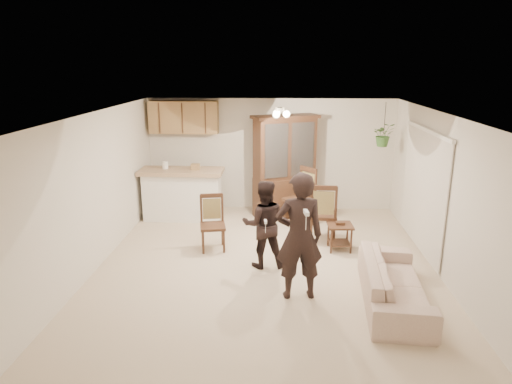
{
  "coord_description": "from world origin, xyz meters",
  "views": [
    {
      "loc": [
        0.21,
        -6.88,
        3.24
      ],
      "look_at": [
        -0.18,
        0.4,
        1.17
      ],
      "focal_mm": 32.0,
      "sensor_mm": 36.0,
      "label": 1
    }
  ],
  "objects_px": {
    "china_hutch": "(284,167)",
    "chair_hutch_left": "(299,209)",
    "child": "(264,227)",
    "side_table": "(340,237)",
    "adult": "(299,238)",
    "sofa": "(394,278)",
    "chair_hutch_right": "(322,224)",
    "chair_bar": "(213,235)"
  },
  "relations": [
    {
      "from": "china_hutch",
      "to": "chair_hutch_left",
      "type": "bearing_deg",
      "value": -86.38
    },
    {
      "from": "child",
      "to": "china_hutch",
      "type": "xyz_separation_m",
      "value": [
        0.35,
        2.62,
        0.41
      ]
    },
    {
      "from": "side_table",
      "to": "adult",
      "type": "bearing_deg",
      "value": -114.67
    },
    {
      "from": "side_table",
      "to": "china_hutch",
      "type": "bearing_deg",
      "value": 117.76
    },
    {
      "from": "sofa",
      "to": "chair_hutch_right",
      "type": "height_order",
      "value": "chair_hutch_right"
    },
    {
      "from": "sofa",
      "to": "chair_hutch_left",
      "type": "bearing_deg",
      "value": 25.52
    },
    {
      "from": "adult",
      "to": "side_table",
      "type": "height_order",
      "value": "adult"
    },
    {
      "from": "adult",
      "to": "chair_hutch_left",
      "type": "xyz_separation_m",
      "value": [
        0.13,
        3.05,
        -0.56
      ]
    },
    {
      "from": "child",
      "to": "china_hutch",
      "type": "distance_m",
      "value": 2.67
    },
    {
      "from": "china_hutch",
      "to": "side_table",
      "type": "relative_size",
      "value": 4.13
    },
    {
      "from": "sofa",
      "to": "side_table",
      "type": "xyz_separation_m",
      "value": [
        -0.52,
        1.86,
        -0.12
      ]
    },
    {
      "from": "china_hutch",
      "to": "chair_hutch_left",
      "type": "distance_m",
      "value": 1.0
    },
    {
      "from": "china_hutch",
      "to": "chair_hutch_right",
      "type": "distance_m",
      "value": 1.78
    },
    {
      "from": "sofa",
      "to": "chair_hutch_left",
      "type": "xyz_separation_m",
      "value": [
        -1.2,
        3.15,
        -0.03
      ]
    },
    {
      "from": "adult",
      "to": "chair_hutch_right",
      "type": "distance_m",
      "value": 2.33
    },
    {
      "from": "chair_hutch_left",
      "to": "side_table",
      "type": "bearing_deg",
      "value": -10.9
    },
    {
      "from": "china_hutch",
      "to": "chair_hutch_right",
      "type": "relative_size",
      "value": 1.94
    },
    {
      "from": "china_hutch",
      "to": "side_table",
      "type": "height_order",
      "value": "china_hutch"
    },
    {
      "from": "sofa",
      "to": "adult",
      "type": "height_order",
      "value": "adult"
    },
    {
      "from": "chair_hutch_left",
      "to": "chair_hutch_right",
      "type": "relative_size",
      "value": 1.05
    },
    {
      "from": "adult",
      "to": "chair_hutch_left",
      "type": "distance_m",
      "value": 3.1
    },
    {
      "from": "child",
      "to": "china_hutch",
      "type": "height_order",
      "value": "china_hutch"
    },
    {
      "from": "chair_hutch_right",
      "to": "china_hutch",
      "type": "bearing_deg",
      "value": -61.03
    },
    {
      "from": "child",
      "to": "china_hutch",
      "type": "relative_size",
      "value": 0.61
    },
    {
      "from": "adult",
      "to": "side_table",
      "type": "xyz_separation_m",
      "value": [
        0.81,
        1.75,
        -0.65
      ]
    },
    {
      "from": "adult",
      "to": "chair_hutch_right",
      "type": "xyz_separation_m",
      "value": [
        0.53,
        2.19,
        -0.58
      ]
    },
    {
      "from": "child",
      "to": "chair_bar",
      "type": "bearing_deg",
      "value": -40.97
    },
    {
      "from": "chair_hutch_left",
      "to": "chair_hutch_right",
      "type": "bearing_deg",
      "value": -13.26
    },
    {
      "from": "chair_bar",
      "to": "side_table",
      "type": "bearing_deg",
      "value": -8.43
    },
    {
      "from": "child",
      "to": "side_table",
      "type": "xyz_separation_m",
      "value": [
        1.33,
        0.75,
        -0.43
      ]
    },
    {
      "from": "chair_hutch_right",
      "to": "chair_hutch_left",
      "type": "bearing_deg",
      "value": -62.12
    },
    {
      "from": "sofa",
      "to": "chair_hutch_left",
      "type": "relative_size",
      "value": 1.57
    },
    {
      "from": "chair_hutch_right",
      "to": "chair_bar",
      "type": "bearing_deg",
      "value": 17.81
    },
    {
      "from": "sofa",
      "to": "chair_bar",
      "type": "distance_m",
      "value": 3.29
    },
    {
      "from": "side_table",
      "to": "chair_hutch_right",
      "type": "distance_m",
      "value": 0.52
    },
    {
      "from": "sofa",
      "to": "chair_bar",
      "type": "xyz_separation_m",
      "value": [
        -2.79,
        1.75,
        -0.09
      ]
    },
    {
      "from": "sofa",
      "to": "adult",
      "type": "bearing_deg",
      "value": 90.18
    },
    {
      "from": "adult",
      "to": "chair_hutch_left",
      "type": "relative_size",
      "value": 1.51
    },
    {
      "from": "chair_hutch_right",
      "to": "sofa",
      "type": "bearing_deg",
      "value": 111.62
    },
    {
      "from": "chair_hutch_right",
      "to": "side_table",
      "type": "bearing_deg",
      "value": 124.59
    },
    {
      "from": "child",
      "to": "sofa",
      "type": "bearing_deg",
      "value": 142.56
    },
    {
      "from": "adult",
      "to": "chair_bar",
      "type": "relative_size",
      "value": 1.81
    }
  ]
}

